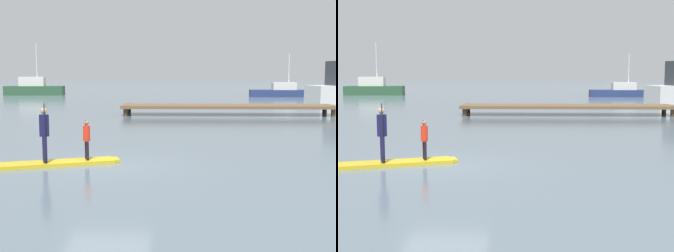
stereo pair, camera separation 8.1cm
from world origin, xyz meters
The scene contains 7 objects.
ground_plane centered at (0.00, 0.00, 0.00)m, with size 240.00×240.00×0.00m, color slate.
paddleboard_near centered at (-1.45, 0.08, 0.05)m, with size 3.63×1.87×0.10m.
paddler_adult centered at (-1.76, -0.04, 1.00)m, with size 0.36×0.48×1.71m.
paddler_child_solo centered at (-0.63, 0.38, 0.76)m, with size 0.26×0.39×1.17m.
fishing_boat_green_midground centered at (-14.27, 39.35, 0.74)m, with size 6.55×2.35×5.81m.
motor_boat_small_navy centered at (12.39, 36.45, 0.58)m, with size 5.84×1.70×4.50m.
floating_dock centered at (5.02, 15.98, 0.52)m, with size 13.04×2.36×0.62m.
Camera 1 is at (2.16, -13.48, 2.73)m, focal length 51.01 mm.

